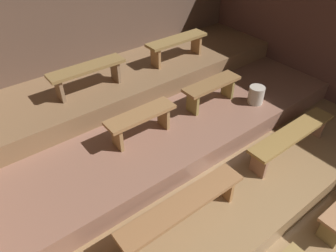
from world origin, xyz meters
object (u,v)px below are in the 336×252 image
at_px(bench_middle_right, 212,88).
at_px(bench_upper_left, 87,72).
at_px(bench_lower_left, 183,207).
at_px(bench_upper_right, 177,43).
at_px(bench_middle_left, 141,119).
at_px(bench_lower_right, 292,136).
at_px(pail_middle, 256,95).

distance_m(bench_middle_right, bench_upper_left, 1.91).
height_order(bench_lower_left, bench_upper_right, bench_upper_right).
bearing_deg(bench_middle_left, bench_lower_right, -38.07).
bearing_deg(bench_middle_right, bench_middle_left, 180.00).
xyz_separation_m(bench_lower_right, pail_middle, (0.26, 0.89, 0.13)).
bearing_deg(pail_middle, bench_middle_left, 167.80).
distance_m(bench_upper_left, pail_middle, 2.66).
height_order(bench_lower_left, pail_middle, pail_middle).
bearing_deg(pail_middle, bench_middle_right, 145.28).
relative_size(bench_lower_right, bench_middle_right, 1.60).
bearing_deg(bench_middle_left, bench_middle_right, 0.00).
bearing_deg(bench_lower_left, bench_lower_right, 0.00).
height_order(bench_middle_right, bench_upper_left, bench_upper_left).
relative_size(bench_lower_left, bench_middle_left, 1.60).
bearing_deg(bench_middle_left, bench_lower_left, -104.58).
relative_size(bench_middle_left, pail_middle, 3.53).
relative_size(bench_upper_right, pail_middle, 4.10).
xyz_separation_m(bench_lower_right, bench_upper_left, (-1.86, 2.41, 0.60)).
height_order(bench_lower_right, pail_middle, pail_middle).
xyz_separation_m(bench_middle_left, bench_upper_right, (1.52, 1.11, 0.31)).
distance_m(bench_lower_right, pail_middle, 0.94).
bearing_deg(pail_middle, bench_lower_left, -158.62).
bearing_deg(bench_lower_right, bench_lower_left, 180.00).
height_order(bench_lower_right, bench_upper_right, bench_upper_right).
bearing_deg(bench_lower_left, bench_upper_right, 52.33).
bearing_deg(bench_upper_left, bench_middle_left, -80.09).
distance_m(bench_lower_left, bench_upper_right, 3.11).
distance_m(bench_middle_left, pail_middle, 1.98).
xyz_separation_m(bench_upper_left, pail_middle, (2.13, -1.52, -0.47)).
bearing_deg(bench_middle_right, bench_upper_right, 80.09).
bearing_deg(bench_upper_right, bench_middle_left, -144.02).
bearing_deg(bench_middle_left, bench_upper_right, 35.98).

